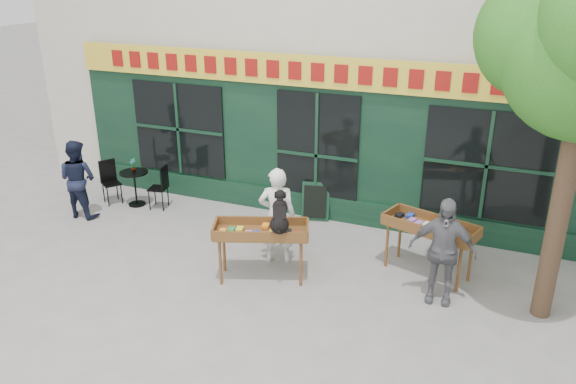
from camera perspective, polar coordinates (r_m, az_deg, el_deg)
name	(u,v)px	position (r m, az deg, el deg)	size (l,w,h in m)	color
ground	(270,268)	(9.77, -1.84, -7.73)	(80.00, 80.00, 0.00)	slate
book_cart_center	(261,233)	(9.10, -2.75, -4.23)	(1.62, 1.11, 0.99)	brown
dog	(280,212)	(8.73, -0.86, -2.00)	(0.34, 0.60, 0.60)	black
woman	(277,216)	(9.62, -1.12, -2.43)	(0.63, 0.41, 1.73)	white
book_cart_right	(430,229)	(9.52, 14.23, -3.70)	(1.62, 1.04, 0.99)	brown
man_right	(442,251)	(8.81, 15.39, -5.76)	(1.00, 0.42, 1.71)	#55555A
bistro_table	(135,182)	(12.51, -15.31, 1.03)	(0.60, 0.60, 0.76)	black
bistro_chair_left	(110,178)	(12.84, -17.68, 1.38)	(0.50, 0.50, 0.95)	black
bistro_chair_right	(161,184)	(12.19, -12.74, 0.81)	(0.43, 0.43, 0.95)	black
potted_plant	(133,165)	(12.38, -15.48, 2.64)	(0.16, 0.11, 0.30)	gray
man_left	(78,179)	(12.22, -20.58, 1.26)	(0.79, 0.62, 1.63)	black
chalkboard	(315,202)	(11.41, 2.79, -0.98)	(0.59, 0.32, 0.79)	black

